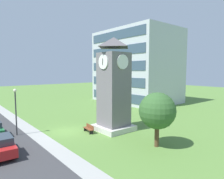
% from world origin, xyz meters
% --- Properties ---
extents(ground_plane, '(160.00, 160.00, 0.00)m').
position_xyz_m(ground_plane, '(0.00, 0.00, 0.00)').
color(ground_plane, '#567F38').
extents(kerb_strip, '(120.00, 1.60, 0.01)m').
position_xyz_m(kerb_strip, '(0.00, -3.16, 0.00)').
color(kerb_strip, '#9E9E99').
rests_on(kerb_strip, ground).
extents(office_building, '(17.77, 12.50, 16.00)m').
position_xyz_m(office_building, '(-11.14, 23.34, 8.00)').
color(office_building, '#B7BCC6').
rests_on(office_building, ground).
extents(clock_tower, '(3.98, 3.98, 10.91)m').
position_xyz_m(clock_tower, '(3.08, 4.64, 4.90)').
color(clock_tower, slate).
rests_on(clock_tower, ground).
extents(park_bench, '(1.84, 0.69, 0.88)m').
position_xyz_m(park_bench, '(2.04, 1.78, 0.46)').
color(park_bench, brown).
rests_on(park_bench, ground).
extents(street_lamp, '(0.36, 0.36, 5.12)m').
position_xyz_m(street_lamp, '(-2.21, -4.86, 3.23)').
color(street_lamp, '#333338').
rests_on(street_lamp, ground).
extents(tree_by_building, '(3.41, 3.41, 5.11)m').
position_xyz_m(tree_by_building, '(9.69, 4.36, 3.38)').
color(tree_by_building, '#513823').
rests_on(tree_by_building, ground).
extents(parked_car_red, '(4.43, 2.21, 1.69)m').
position_xyz_m(parked_car_red, '(2.70, -7.33, 0.86)').
color(parked_car_red, red).
rests_on(parked_car_red, ground).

